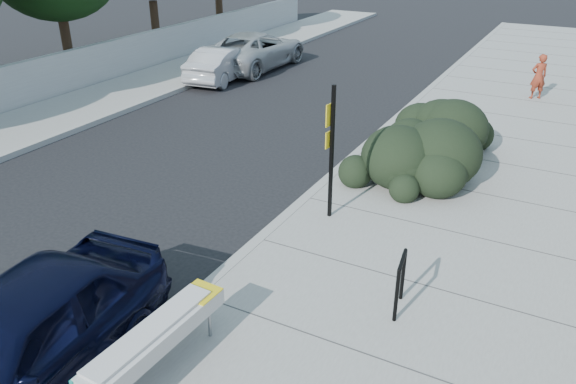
# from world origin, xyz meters

# --- Properties ---
(ground) EXTENTS (120.00, 120.00, 0.00)m
(ground) POSITION_xyz_m (0.00, 0.00, 0.00)
(ground) COLOR black
(ground) RESTS_ON ground
(sidewalk_far) EXTENTS (3.00, 50.00, 0.15)m
(sidewalk_far) POSITION_xyz_m (-9.50, 5.00, 0.07)
(sidewalk_far) COLOR gray
(sidewalk_far) RESTS_ON ground
(curb_near) EXTENTS (0.22, 50.00, 0.17)m
(curb_near) POSITION_xyz_m (0.00, 5.00, 0.08)
(curb_near) COLOR #9E9E99
(curb_near) RESTS_ON ground
(curb_far) EXTENTS (0.22, 50.00, 0.17)m
(curb_far) POSITION_xyz_m (-8.00, 5.00, 0.08)
(curb_far) COLOR #9E9E99
(curb_far) RESTS_ON ground
(far_wall) EXTENTS (0.30, 40.00, 1.50)m
(far_wall) POSITION_xyz_m (-11.20, 5.00, 0.75)
(far_wall) COLOR #9E9E99
(far_wall) RESTS_ON ground
(bench) EXTENTS (0.58, 2.35, 0.70)m
(bench) POSITION_xyz_m (0.60, -1.58, 0.71)
(bench) COLOR gray
(bench) RESTS_ON sidewalk_near
(bike_rack) EXTENTS (0.15, 0.64, 0.93)m
(bike_rack) POSITION_xyz_m (3.00, 1.18, 0.71)
(bike_rack) COLOR black
(bike_rack) RESTS_ON sidewalk_near
(sign_post) EXTENTS (0.12, 0.31, 2.73)m
(sign_post) POSITION_xyz_m (0.78, 3.47, 1.69)
(sign_post) COLOR black
(sign_post) RESTS_ON sidewalk_near
(hedge) EXTENTS (3.77, 4.95, 1.66)m
(hedge) POSITION_xyz_m (1.69, 7.00, 0.98)
(hedge) COLOR black
(hedge) RESTS_ON sidewalk_near
(sedan_navy) EXTENTS (2.31, 4.82, 1.59)m
(sedan_navy) POSITION_xyz_m (-0.80, -2.60, 0.79)
(sedan_navy) COLOR black
(sedan_navy) RESTS_ON ground
(wagon_silver) EXTENTS (1.83, 4.04, 1.29)m
(wagon_silver) POSITION_xyz_m (-7.50, 11.87, 0.64)
(wagon_silver) COLOR #B6B7BB
(wagon_silver) RESTS_ON ground
(suv_silver) EXTENTS (2.51, 5.36, 1.48)m
(suv_silver) POSITION_xyz_m (-7.44, 14.18, 0.74)
(suv_silver) COLOR #AEB2B4
(suv_silver) RESTS_ON ground
(pedestrian) EXTENTS (0.65, 0.60, 1.49)m
(pedestrian) POSITION_xyz_m (3.47, 14.38, 0.90)
(pedestrian) COLOR maroon
(pedestrian) RESTS_ON sidewalk_near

